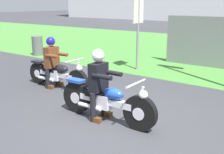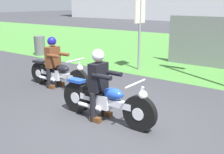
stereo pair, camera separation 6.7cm
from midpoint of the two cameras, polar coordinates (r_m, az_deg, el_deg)
ground at (r=5.51m, az=0.01°, el=-9.32°), size 120.00×120.00×0.00m
motorcycle_lead at (r=5.47m, az=-0.88°, el=-4.98°), size 2.20×0.66×0.89m
rider_lead at (r=5.44m, az=-2.30°, el=-0.41°), size 0.56×0.48×1.41m
motorcycle_follow at (r=7.72m, az=-10.68°, el=0.56°), size 2.12×0.66×0.86m
rider_follow at (r=7.75m, az=-11.69°, el=3.79°), size 0.56×0.48×1.39m
trash_can at (r=12.83m, az=-14.41°, el=6.23°), size 0.47×0.47×0.84m
sign_banner at (r=9.58m, az=5.90°, el=11.64°), size 0.08×0.60×2.60m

